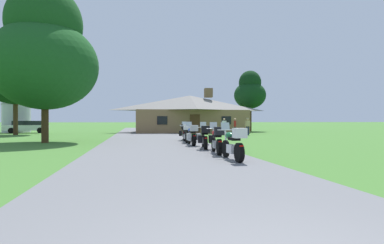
# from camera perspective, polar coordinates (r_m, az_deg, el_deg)

# --- Properties ---
(ground_plane) EXTENTS (500.00, 500.00, 0.00)m
(ground_plane) POSITION_cam_1_polar(r_m,az_deg,el_deg) (22.26, -7.30, -3.41)
(ground_plane) COLOR #42752D
(asphalt_driveway) EXTENTS (6.40, 80.00, 0.06)m
(asphalt_driveway) POSITION_cam_1_polar(r_m,az_deg,el_deg) (20.27, -7.02, -3.69)
(asphalt_driveway) COLOR slate
(asphalt_driveway) RESTS_ON ground
(motorcycle_green_nearest_to_camera) EXTENTS (0.66, 2.08, 1.30)m
(motorcycle_green_nearest_to_camera) POSITION_cam_1_polar(r_m,az_deg,el_deg) (10.80, 7.62, -4.03)
(motorcycle_green_nearest_to_camera) COLOR black
(motorcycle_green_nearest_to_camera) RESTS_ON asphalt_driveway
(motorcycle_red_second_in_row) EXTENTS (0.68, 2.08, 1.30)m
(motorcycle_red_second_in_row) POSITION_cam_1_polar(r_m,az_deg,el_deg) (12.85, 4.59, -3.34)
(motorcycle_red_second_in_row) COLOR black
(motorcycle_red_second_in_row) RESTS_ON asphalt_driveway
(motorcycle_yellow_third_in_row) EXTENTS (0.89, 2.08, 1.30)m
(motorcycle_yellow_third_in_row) POSITION_cam_1_polar(r_m,az_deg,el_deg) (15.08, 2.36, -2.85)
(motorcycle_yellow_third_in_row) COLOR black
(motorcycle_yellow_third_in_row) RESTS_ON asphalt_driveway
(motorcycle_blue_fourth_in_row) EXTENTS (0.72, 2.08, 1.30)m
(motorcycle_blue_fourth_in_row) POSITION_cam_1_polar(r_m,az_deg,el_deg) (17.16, 0.03, -2.47)
(motorcycle_blue_fourth_in_row) COLOR black
(motorcycle_blue_fourth_in_row) RESTS_ON asphalt_driveway
(motorcycle_silver_fifth_in_row) EXTENTS (0.66, 2.08, 1.30)m
(motorcycle_silver_fifth_in_row) POSITION_cam_1_polar(r_m,az_deg,el_deg) (19.44, -1.08, -2.12)
(motorcycle_silver_fifth_in_row) COLOR black
(motorcycle_silver_fifth_in_row) RESTS_ON asphalt_driveway
(motorcycle_green_farthest_in_row) EXTENTS (0.91, 2.08, 1.30)m
(motorcycle_green_farthest_in_row) POSITION_cam_1_polar(r_m,az_deg,el_deg) (21.69, -1.45, -1.90)
(motorcycle_green_farthest_in_row) COLOR black
(motorcycle_green_farthest_in_row) RESTS_ON asphalt_driveway
(stone_lodge) EXTENTS (13.47, 6.99, 5.33)m
(stone_lodge) POSITION_cam_1_polar(r_m,az_deg,el_deg) (37.13, -0.41, 1.58)
(stone_lodge) COLOR brown
(stone_lodge) RESTS_ON ground
(bystander_white_shirt_near_lodge) EXTENTS (0.40, 0.45, 1.67)m
(bystander_white_shirt_near_lodge) POSITION_cam_1_polar(r_m,az_deg,el_deg) (31.00, 5.91, -0.66)
(bystander_white_shirt_near_lodge) COLOR navy
(bystander_white_shirt_near_lodge) RESTS_ON ground
(bystander_red_shirt_beside_signpost) EXTENTS (0.32, 0.53, 1.67)m
(bystander_red_shirt_beside_signpost) POSITION_cam_1_polar(r_m,az_deg,el_deg) (30.06, 7.90, -0.69)
(bystander_red_shirt_beside_signpost) COLOR black
(bystander_red_shirt_beside_signpost) RESTS_ON ground
(bystander_tan_shirt_by_tree) EXTENTS (0.55, 0.23, 1.69)m
(bystander_tan_shirt_by_tree) POSITION_cam_1_polar(r_m,az_deg,el_deg) (30.90, 10.16, -0.63)
(bystander_tan_shirt_by_tree) COLOR navy
(bystander_tan_shirt_by_tree) RESTS_ON ground
(tree_left_near) EXTENTS (6.68, 6.68, 10.15)m
(tree_left_near) POSITION_cam_1_polar(r_m,az_deg,el_deg) (22.52, -25.40, 11.36)
(tree_left_near) COLOR #422D19
(tree_left_near) RESTS_ON ground
(tree_left_far) EXTENTS (6.43, 6.43, 10.77)m
(tree_left_far) POSITION_cam_1_polar(r_m,az_deg,el_deg) (35.96, -29.68, 8.41)
(tree_left_far) COLOR #422D19
(tree_left_far) RESTS_ON ground
(tree_right_of_lodge) EXTENTS (4.23, 4.23, 8.11)m
(tree_right_of_lodge) POSITION_cam_1_polar(r_m,az_deg,el_deg) (42.42, 10.59, 5.51)
(tree_right_of_lodge) COLOR #422D19
(tree_right_of_lodge) RESTS_ON ground
(metal_silo_distant) EXTENTS (3.25, 3.25, 7.59)m
(metal_silo_distant) POSITION_cam_1_polar(r_m,az_deg,el_deg) (43.32, -29.55, 3.37)
(metal_silo_distant) COLOR #B2B7BC
(metal_silo_distant) RESTS_ON ground
(parked_white_suv_far_left) EXTENTS (4.88, 2.75, 1.40)m
(parked_white_suv_far_left) POSITION_cam_1_polar(r_m,az_deg,el_deg) (40.14, -27.97, -0.70)
(parked_white_suv_far_left) COLOR silver
(parked_white_suv_far_left) RESTS_ON ground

